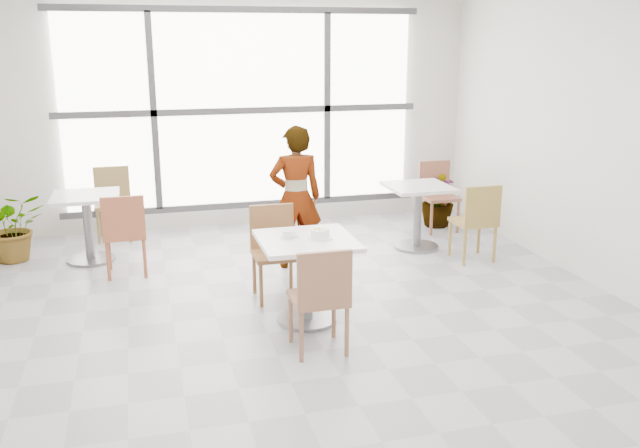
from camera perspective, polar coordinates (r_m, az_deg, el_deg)
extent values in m
plane|color=#9E9EA5|center=(5.84, -0.78, -8.74)|extent=(7.00, 7.00, 0.00)
plane|color=silver|center=(8.81, -6.56, 9.50)|extent=(6.00, 0.00, 6.00)
plane|color=silver|center=(2.30, 21.56, -8.40)|extent=(6.00, 0.00, 6.00)
plane|color=silver|center=(6.79, 24.68, 6.48)|extent=(0.00, 7.00, 7.00)
cube|color=white|center=(8.75, -6.50, 9.46)|extent=(4.40, 0.04, 2.40)
cube|color=#3F3F42|center=(8.72, -6.47, 9.44)|extent=(4.60, 0.05, 0.08)
cube|color=#3F3F42|center=(8.62, -13.80, 9.04)|extent=(0.08, 0.05, 2.40)
cube|color=#3F3F42|center=(8.95, 0.60, 9.69)|extent=(0.08, 0.05, 2.40)
cube|color=#3F3F42|center=(8.93, -6.24, 1.63)|extent=(4.60, 0.05, 0.08)
cube|color=#3F3F42|center=(8.68, -6.72, 17.47)|extent=(4.60, 0.05, 0.08)
cube|color=white|center=(5.73, -1.14, -1.42)|extent=(0.80, 0.80, 0.04)
cylinder|color=gray|center=(5.85, -1.12, -4.93)|extent=(0.10, 0.10, 0.71)
cylinder|color=gray|center=(5.98, -1.10, -7.99)|extent=(0.52, 0.52, 0.03)
cube|color=#986448|center=(5.30, -0.16, -6.27)|extent=(0.42, 0.42, 0.04)
cube|color=#986448|center=(5.05, 0.40, -4.61)|extent=(0.42, 0.04, 0.42)
cylinder|color=#986448|center=(5.59, 1.16, -7.57)|extent=(0.04, 0.04, 0.41)
cylinder|color=#986448|center=(5.28, 2.27, -9.04)|extent=(0.04, 0.04, 0.41)
cylinder|color=#986448|center=(5.51, -2.47, -7.95)|extent=(0.04, 0.04, 0.41)
cylinder|color=#986448|center=(5.19, -1.58, -9.47)|extent=(0.04, 0.04, 0.41)
cube|color=brown|center=(6.35, -3.71, -2.60)|extent=(0.42, 0.42, 0.04)
cube|color=brown|center=(6.46, -4.09, -0.16)|extent=(0.42, 0.04, 0.42)
cylinder|color=brown|center=(6.23, -4.98, -5.20)|extent=(0.04, 0.04, 0.41)
cylinder|color=brown|center=(6.56, -5.54, -4.12)|extent=(0.04, 0.04, 0.41)
cylinder|color=brown|center=(6.29, -1.74, -4.91)|extent=(0.04, 0.04, 0.41)
cylinder|color=brown|center=(6.62, -2.47, -3.87)|extent=(0.04, 0.04, 0.41)
cylinder|color=white|center=(5.73, 0.00, -1.16)|extent=(0.21, 0.21, 0.01)
cylinder|color=white|center=(5.71, 0.00, -0.77)|extent=(0.16, 0.16, 0.07)
torus|color=white|center=(5.71, 0.00, -0.47)|extent=(0.16, 0.16, 0.01)
cylinder|color=beige|center=(5.72, 0.00, -0.79)|extent=(0.14, 0.14, 0.05)
cylinder|color=beige|center=(5.66, 0.00, -0.53)|extent=(0.03, 0.03, 0.02)
cylinder|color=beige|center=(5.71, -0.01, -0.46)|extent=(0.03, 0.03, 0.02)
cylinder|color=beige|center=(5.68, 0.08, -0.53)|extent=(0.03, 0.03, 0.02)
cylinder|color=beige|center=(5.70, 0.03, -0.40)|extent=(0.03, 0.03, 0.02)
cylinder|color=beige|center=(5.73, -0.13, -0.32)|extent=(0.03, 0.03, 0.02)
cylinder|color=beige|center=(5.73, -0.40, -0.44)|extent=(0.03, 0.03, 0.02)
cylinder|color=beige|center=(5.71, 0.24, -0.41)|extent=(0.03, 0.03, 0.02)
cylinder|color=beige|center=(5.70, 0.17, -0.47)|extent=(0.03, 0.03, 0.02)
cylinder|color=beige|center=(5.69, -0.30, -0.50)|extent=(0.03, 0.03, 0.02)
cylinder|color=beige|center=(5.69, -0.41, -0.45)|extent=(0.03, 0.03, 0.01)
cylinder|color=beige|center=(5.73, -0.43, -0.40)|extent=(0.03, 0.03, 0.02)
cylinder|color=#F4E09D|center=(5.69, -0.29, -0.54)|extent=(0.03, 0.03, 0.02)
cylinder|color=#F6EF9E|center=(5.73, -0.45, -0.35)|extent=(0.03, 0.03, 0.02)
cylinder|color=silver|center=(5.74, -2.72, -1.17)|extent=(0.13, 0.13, 0.01)
cylinder|color=silver|center=(5.73, -2.73, -0.85)|extent=(0.08, 0.08, 0.06)
torus|color=silver|center=(5.74, -2.31, -0.82)|extent=(0.05, 0.01, 0.05)
cylinder|color=black|center=(5.72, -2.73, -0.62)|extent=(0.07, 0.07, 0.00)
cube|color=#B7B8BC|center=(5.73, -2.19, -1.12)|extent=(0.09, 0.05, 0.00)
sphere|color=#B7B8BC|center=(5.75, -1.88, -1.05)|extent=(0.02, 0.02, 0.02)
imported|color=black|center=(7.16, -2.06, 2.25)|extent=(0.57, 0.39, 1.52)
cube|color=silver|center=(7.77, -19.11, 2.20)|extent=(0.70, 0.70, 0.04)
cylinder|color=slate|center=(7.86, -18.87, -0.46)|extent=(0.10, 0.10, 0.71)
cylinder|color=slate|center=(7.95, -18.66, -2.82)|extent=(0.52, 0.52, 0.03)
cube|color=silver|center=(7.89, 8.28, 3.09)|extent=(0.70, 0.70, 0.04)
cylinder|color=slate|center=(7.98, 8.18, 0.46)|extent=(0.10, 0.10, 0.71)
cylinder|color=slate|center=(8.07, 8.09, -1.88)|extent=(0.52, 0.52, 0.03)
cube|color=#9D5034|center=(7.29, -16.06, -0.82)|extent=(0.42, 0.42, 0.04)
cube|color=#9D5034|center=(7.04, -16.21, 0.56)|extent=(0.42, 0.04, 0.42)
cylinder|color=#9D5034|center=(7.52, -14.56, -2.00)|extent=(0.04, 0.04, 0.41)
cylinder|color=#9D5034|center=(7.18, -14.50, -2.83)|extent=(0.04, 0.04, 0.41)
cylinder|color=#9D5034|center=(7.53, -17.29, -2.19)|extent=(0.04, 0.04, 0.41)
cylinder|color=#9D5034|center=(7.19, -17.37, -3.03)|extent=(0.04, 0.04, 0.41)
cube|color=olive|center=(8.60, -17.00, 1.54)|extent=(0.42, 0.42, 0.04)
cube|color=olive|center=(8.73, -17.09, 3.29)|extent=(0.42, 0.04, 0.42)
cylinder|color=olive|center=(8.49, -18.12, -0.30)|extent=(0.04, 0.04, 0.41)
cylinder|color=olive|center=(8.83, -18.02, 0.31)|extent=(0.04, 0.04, 0.41)
cylinder|color=olive|center=(8.47, -15.69, -0.14)|extent=(0.04, 0.04, 0.41)
cylinder|color=olive|center=(8.82, -15.69, 0.47)|extent=(0.04, 0.04, 0.41)
cube|color=olive|center=(7.65, 12.74, 0.18)|extent=(0.42, 0.42, 0.04)
cube|color=olive|center=(7.44, 13.52, 1.52)|extent=(0.42, 0.04, 0.42)
cylinder|color=olive|center=(7.95, 13.20, -0.97)|extent=(0.04, 0.04, 0.41)
cylinder|color=olive|center=(7.65, 14.46, -1.70)|extent=(0.04, 0.04, 0.41)
cylinder|color=olive|center=(7.79, 10.86, -1.17)|extent=(0.04, 0.04, 0.41)
cylinder|color=olive|center=(7.48, 12.05, -1.93)|extent=(0.04, 0.04, 0.41)
cube|color=brown|center=(8.74, 10.00, 2.20)|extent=(0.42, 0.42, 0.04)
cube|color=brown|center=(8.86, 9.55, 3.92)|extent=(0.42, 0.04, 0.42)
cylinder|color=brown|center=(8.56, 9.34, 0.40)|extent=(0.04, 0.04, 0.41)
cylinder|color=brown|center=(8.88, 8.39, 0.98)|extent=(0.04, 0.04, 0.41)
cylinder|color=brown|center=(8.71, 11.50, 0.56)|extent=(0.04, 0.04, 0.41)
cylinder|color=brown|center=(9.03, 10.49, 1.12)|extent=(0.04, 0.04, 0.41)
imported|color=#487440|center=(8.18, -24.38, -0.22)|extent=(0.80, 0.73, 0.76)
imported|color=#477540|center=(8.95, 9.83, 2.18)|extent=(0.56, 0.56, 0.76)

